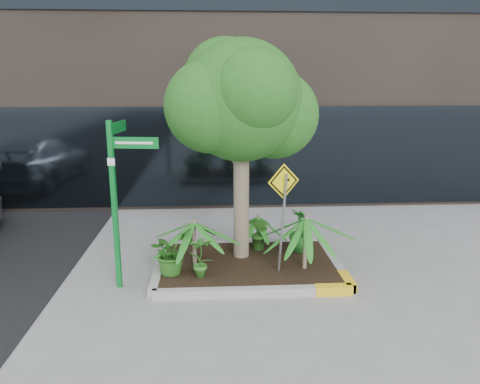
{
  "coord_description": "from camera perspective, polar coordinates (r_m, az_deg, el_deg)",
  "views": [
    {
      "loc": [
        -0.42,
        -7.64,
        3.39
      ],
      "look_at": [
        0.05,
        0.2,
        1.48
      ],
      "focal_mm": 35.0,
      "sensor_mm": 36.0,
      "label": 1
    }
  ],
  "objects": [
    {
      "name": "ground",
      "position": [
        8.36,
        -0.25,
        -10.24
      ],
      "size": [
        80.0,
        80.0,
        0.0
      ],
      "primitive_type": "plane",
      "color": "gray",
      "rests_on": "ground"
    },
    {
      "name": "planter",
      "position": [
        8.59,
        1.2,
        -8.85
      ],
      "size": [
        3.35,
        2.36,
        0.15
      ],
      "color": "#9E9E99",
      "rests_on": "ground"
    },
    {
      "name": "tree",
      "position": [
        8.29,
        0.15,
        11.05
      ],
      "size": [
        2.75,
        2.44,
        4.13
      ],
      "color": "#82705E",
      "rests_on": "ground"
    },
    {
      "name": "palm_front",
      "position": [
        8.1,
        8.07,
        -3.19
      ],
      "size": [
        1.1,
        1.1,
        1.22
      ],
      "color": "#82705E",
      "rests_on": "ground"
    },
    {
      "name": "palm_left",
      "position": [
        8.26,
        -5.66,
        -3.72
      ],
      "size": [
        0.94,
        0.94,
        1.05
      ],
      "color": "#82705E",
      "rests_on": "ground"
    },
    {
      "name": "palm_back",
      "position": [
        9.17,
        2.22,
        -3.07
      ],
      "size": [
        0.73,
        0.73,
        0.81
      ],
      "color": "#82705E",
      "rests_on": "ground"
    },
    {
      "name": "shrub_a",
      "position": [
        8.07,
        -8.46,
        -7.22
      ],
      "size": [
        0.96,
        0.96,
        0.77
      ],
      "primitive_type": "imported",
      "rotation": [
        0.0,
        0.0,
        1.0
      ],
      "color": "#28631C",
      "rests_on": "planter"
    },
    {
      "name": "shrub_b",
      "position": [
        9.04,
        7.41,
        -4.64
      ],
      "size": [
        0.64,
        0.64,
        0.84
      ],
      "primitive_type": "imported",
      "rotation": [
        0.0,
        0.0,
        2.08
      ],
      "color": "#1D611E",
      "rests_on": "planter"
    },
    {
      "name": "shrub_c",
      "position": [
        7.86,
        -4.8,
        -7.8
      ],
      "size": [
        0.44,
        0.44,
        0.74
      ],
      "primitive_type": "imported",
      "rotation": [
        0.0,
        0.0,
        3.27
      ],
      "color": "#317424",
      "rests_on": "planter"
    },
    {
      "name": "shrub_d",
      "position": [
        9.06,
        2.41,
        -5.07
      ],
      "size": [
        0.51,
        0.51,
        0.67
      ],
      "primitive_type": "imported",
      "rotation": [
        0.0,
        0.0,
        5.33
      ],
      "color": "#245C1A",
      "rests_on": "planter"
    },
    {
      "name": "street_sign_post",
      "position": [
        7.72,
        -14.68,
        0.66
      ],
      "size": [
        0.82,
        0.87,
        2.77
      ],
      "rotation": [
        0.0,
        0.0,
        -0.14
      ],
      "color": "#0A7828",
      "rests_on": "ground"
    },
    {
      "name": "cattle_sign",
      "position": [
        7.74,
        5.28,
        -1.03
      ],
      "size": [
        0.55,
        0.25,
        1.9
      ],
      "rotation": [
        0.0,
        0.0,
        0.39
      ],
      "color": "slate",
      "rests_on": "ground"
    }
  ]
}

